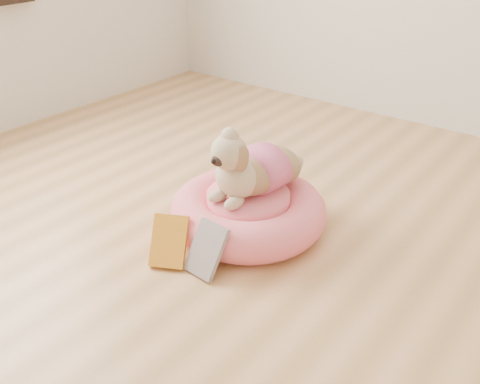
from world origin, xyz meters
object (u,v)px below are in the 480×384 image
Objects in this scene: pet_bed at (248,211)px; dog at (252,156)px; book_white at (207,249)px; book_yellow at (169,241)px.

dog reaches higher than pet_bed.
pet_bed is 3.18× the size of book_white.
dog reaches higher than book_white.
book_yellow is 0.14m from book_white.
dog is at bearing 48.03° from book_yellow.
pet_bed is at bearing 47.63° from book_yellow.
book_white is at bearing -75.27° from dog.
dog is at bearing 102.81° from book_white.
pet_bed is 0.22m from dog.
book_white is at bearing -80.69° from pet_bed.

